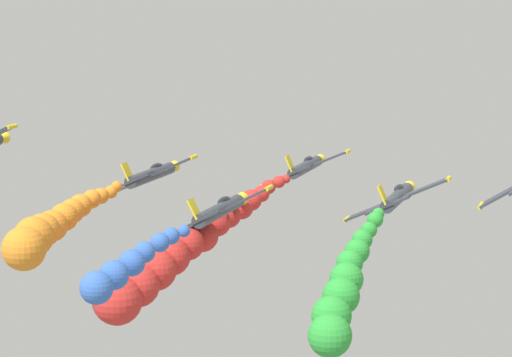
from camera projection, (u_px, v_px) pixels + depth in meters
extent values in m
cylinder|color=#333842|center=(305.00, 167.00, 107.35)|extent=(1.45, 9.00, 1.45)
cone|color=yellow|center=(319.00, 160.00, 112.14)|extent=(1.38, 1.20, 1.38)
cube|color=#333842|center=(305.00, 169.00, 106.97)|extent=(8.50, 1.90, 3.86)
cylinder|color=yellow|center=(263.00, 185.00, 108.54)|extent=(0.47, 1.40, 0.47)
cylinder|color=yellow|center=(347.00, 151.00, 105.41)|extent=(0.47, 1.40, 0.47)
cube|color=#333842|center=(294.00, 173.00, 103.59)|extent=(3.55, 1.20, 1.69)
cube|color=yellow|center=(290.00, 164.00, 103.47)|extent=(0.77, 1.10, 1.52)
ellipsoid|color=black|center=(308.00, 160.00, 109.03)|extent=(1.01, 2.20, 0.96)
sphere|color=red|center=(286.00, 179.00, 100.78)|extent=(0.81, 0.81, 0.81)
sphere|color=red|center=(279.00, 182.00, 98.92)|extent=(1.13, 1.13, 1.13)
sphere|color=red|center=(269.00, 187.00, 97.19)|extent=(1.28, 1.28, 1.28)
sphere|color=red|center=(261.00, 194.00, 95.38)|extent=(1.45, 1.45, 1.45)
sphere|color=red|center=(251.00, 200.00, 93.64)|extent=(1.83, 1.83, 1.83)
sphere|color=red|center=(242.00, 208.00, 91.87)|extent=(1.94, 1.94, 1.94)
sphere|color=red|center=(228.00, 216.00, 90.19)|extent=(2.06, 2.06, 2.06)
sphere|color=red|center=(217.00, 222.00, 88.45)|extent=(2.28, 2.28, 2.28)
sphere|color=red|center=(202.00, 236.00, 86.84)|extent=(2.53, 2.53, 2.53)
sphere|color=red|center=(188.00, 244.00, 85.16)|extent=(2.62, 2.62, 2.62)
sphere|color=red|center=(171.00, 256.00, 83.56)|extent=(2.97, 2.97, 2.97)
sphere|color=red|center=(156.00, 270.00, 81.91)|extent=(3.15, 3.15, 3.15)
sphere|color=red|center=(138.00, 286.00, 80.34)|extent=(3.20, 3.20, 3.20)
sphere|color=red|center=(117.00, 300.00, 78.79)|extent=(3.63, 3.63, 3.63)
cylinder|color=#333842|center=(151.00, 175.00, 98.23)|extent=(1.46, 9.00, 1.46)
cone|color=yellow|center=(172.00, 167.00, 103.03)|extent=(1.39, 1.20, 1.39)
cube|color=#333842|center=(149.00, 177.00, 97.86)|extent=(8.43, 1.90, 4.02)
cylinder|color=yellow|center=(107.00, 196.00, 99.43)|extent=(0.48, 1.40, 0.48)
cylinder|color=yellow|center=(193.00, 157.00, 96.29)|extent=(0.48, 1.40, 0.48)
cube|color=#333842|center=(132.00, 181.00, 94.47)|extent=(3.52, 1.20, 1.76)
cube|color=yellow|center=(127.00, 172.00, 94.36)|extent=(0.80, 1.10, 1.51)
ellipsoid|color=black|center=(156.00, 167.00, 99.92)|extent=(1.02, 2.20, 0.97)
sphere|color=orange|center=(117.00, 187.00, 91.88)|extent=(0.93, 0.93, 0.93)
sphere|color=orange|center=(111.00, 192.00, 90.11)|extent=(1.08, 1.08, 1.08)
sphere|color=orange|center=(101.00, 196.00, 88.43)|extent=(1.31, 1.31, 1.31)
sphere|color=orange|center=(92.00, 199.00, 86.70)|extent=(1.49, 1.49, 1.49)
sphere|color=orange|center=(80.00, 206.00, 85.06)|extent=(1.80, 1.80, 1.80)
sphere|color=orange|center=(72.00, 211.00, 83.32)|extent=(1.89, 1.89, 1.89)
sphere|color=orange|center=(64.00, 217.00, 81.56)|extent=(2.11, 2.11, 2.11)
sphere|color=orange|center=(52.00, 226.00, 79.93)|extent=(2.32, 2.32, 2.32)
sphere|color=orange|center=(43.00, 230.00, 78.15)|extent=(2.46, 2.46, 2.46)
sphere|color=orange|center=(34.00, 237.00, 76.38)|extent=(2.81, 2.81, 2.81)
sphere|color=orange|center=(24.00, 249.00, 74.68)|extent=(3.05, 3.05, 3.05)
cylinder|color=#333842|center=(397.00, 197.00, 91.49)|extent=(1.46, 9.00, 1.46)
cone|color=yellow|center=(408.00, 188.00, 96.29)|extent=(1.38, 1.20, 1.38)
cube|color=#333842|center=(397.00, 199.00, 91.12)|extent=(8.44, 1.90, 3.99)
cylinder|color=yellow|center=(347.00, 219.00, 92.68)|extent=(0.48, 1.40, 0.48)
cylinder|color=yellow|center=(448.00, 179.00, 89.55)|extent=(0.48, 1.40, 0.48)
cube|color=#333842|center=(388.00, 205.00, 87.73)|extent=(3.53, 1.20, 1.74)
cube|color=yellow|center=(383.00, 195.00, 87.62)|extent=(0.79, 1.10, 1.51)
ellipsoid|color=black|center=(399.00, 189.00, 93.17)|extent=(1.02, 2.20, 0.97)
sphere|color=green|center=(378.00, 214.00, 84.63)|extent=(0.93, 0.93, 0.93)
sphere|color=green|center=(375.00, 220.00, 82.37)|extent=(1.23, 1.23, 1.23)
sphere|color=green|center=(369.00, 230.00, 80.22)|extent=(1.22, 1.22, 1.22)
sphere|color=green|center=(362.00, 240.00, 78.06)|extent=(1.48, 1.48, 1.48)
sphere|color=green|center=(357.00, 251.00, 75.87)|extent=(1.75, 1.75, 1.75)
sphere|color=green|center=(350.00, 263.00, 73.72)|extent=(1.82, 1.82, 1.82)
sphere|color=green|center=(346.00, 279.00, 71.51)|extent=(2.24, 2.24, 2.24)
sphere|color=green|center=(341.00, 296.00, 69.34)|extent=(2.41, 2.41, 2.41)
sphere|color=green|center=(332.00, 316.00, 67.26)|extent=(2.49, 2.49, 2.49)
sphere|color=green|center=(330.00, 336.00, 65.00)|extent=(2.65, 2.65, 2.65)
cylinder|color=#333842|center=(219.00, 211.00, 85.20)|extent=(1.48, 9.00, 1.48)
cone|color=yellow|center=(240.00, 200.00, 89.99)|extent=(1.41, 1.20, 1.41)
cube|color=#333842|center=(218.00, 213.00, 84.82)|extent=(8.23, 1.90, 4.43)
cylinder|color=yellow|center=(169.00, 237.00, 86.39)|extent=(0.49, 1.40, 0.49)
cylinder|color=yellow|center=(269.00, 188.00, 83.25)|extent=(0.49, 1.40, 0.49)
cube|color=#333842|center=(200.00, 220.00, 81.44)|extent=(3.45, 1.20, 1.92)
cube|color=yellow|center=(194.00, 209.00, 81.34)|extent=(0.87, 1.10, 1.48)
ellipsoid|color=black|center=(224.00, 201.00, 86.89)|extent=(1.03, 2.20, 0.99)
sphere|color=blue|center=(184.00, 231.00, 78.40)|extent=(0.91, 0.91, 0.91)
sphere|color=blue|center=(171.00, 236.00, 76.26)|extent=(1.23, 1.23, 1.23)
sphere|color=blue|center=(160.00, 242.00, 74.09)|extent=(1.33, 1.33, 1.33)
sphere|color=blue|center=(145.00, 252.00, 72.02)|extent=(1.44, 1.44, 1.44)
sphere|color=blue|center=(132.00, 263.00, 69.88)|extent=(1.73, 1.73, 1.73)
sphere|color=blue|center=(114.00, 275.00, 67.83)|extent=(1.88, 1.88, 1.88)
sphere|color=blue|center=(97.00, 288.00, 65.76)|extent=(2.05, 2.05, 2.05)
cone|color=yellow|center=(2.00, 138.00, 96.13)|extent=(1.38, 1.20, 1.38)
cylinder|color=yellow|center=(12.00, 127.00, 89.40)|extent=(0.47, 1.40, 0.47)
cylinder|color=yellow|center=(481.00, 206.00, 77.70)|extent=(0.50, 1.40, 0.50)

